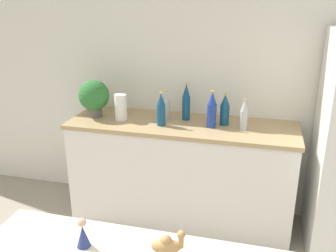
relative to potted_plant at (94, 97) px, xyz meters
The scene contains 12 objects.
wall_back 1.28m from the potted_plant, 15.99° to the left, with size 8.00×0.06×2.55m.
back_counter 1.02m from the potted_plant, ahead, with size 1.93×0.63×0.92m.
potted_plant is the anchor object (origin of this frame).
paper_towel_roll 0.27m from the potted_plant, ahead, with size 0.10×0.10×0.23m.
back_bottle_0 0.81m from the potted_plant, ahead, with size 0.07×0.07×0.33m.
back_bottle_1 1.14m from the potted_plant, ahead, with size 0.08×0.08×0.27m.
back_bottle_2 0.64m from the potted_plant, ahead, with size 0.07×0.07×0.28m.
back_bottle_3 0.64m from the potted_plant, 10.69° to the left, with size 0.07×0.07×0.25m.
back_bottle_4 1.30m from the potted_plant, ahead, with size 0.07×0.07×0.25m.
back_bottle_5 1.04m from the potted_plant, ahead, with size 0.08×0.08×0.31m.
camel_figurine 2.12m from the potted_plant, 57.85° to the right, with size 0.13×0.07×0.16m.
wise_man_figurine_blue 1.93m from the potted_plant, 66.48° to the right, with size 0.06×0.06×0.13m.
Camera 1 is at (0.20, -0.53, 1.98)m, focal length 40.00 mm.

